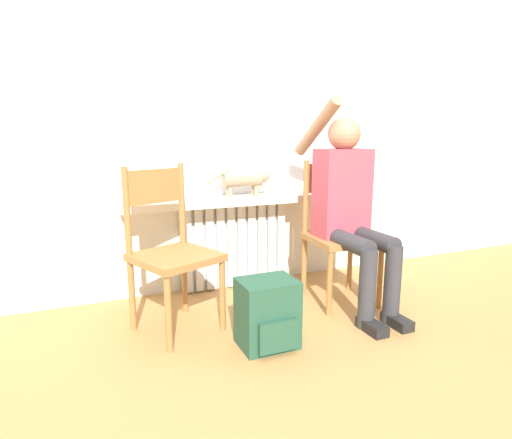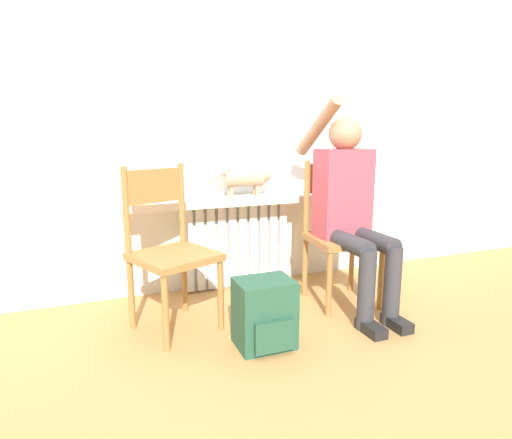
# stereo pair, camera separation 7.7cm
# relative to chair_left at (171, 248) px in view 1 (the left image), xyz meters

# --- Properties ---
(ground_plane) EXTENTS (12.00, 12.00, 0.00)m
(ground_plane) POSITION_rel_chair_left_xyz_m (0.57, -0.64, -0.48)
(ground_plane) COLOR #B27F47
(wall_with_window) EXTENTS (7.00, 0.06, 2.70)m
(wall_with_window) POSITION_rel_chair_left_xyz_m (0.57, 0.59, 0.87)
(wall_with_window) COLOR silver
(wall_with_window) RESTS_ON ground_plane
(radiator) EXTENTS (0.80, 0.08, 0.63)m
(radiator) POSITION_rel_chair_left_xyz_m (0.57, 0.51, -0.16)
(radiator) COLOR silver
(radiator) RESTS_ON ground_plane
(windowsill) EXTENTS (1.61, 0.25, 0.05)m
(windowsill) POSITION_rel_chair_left_xyz_m (0.57, 0.44, 0.18)
(windowsill) COLOR silver
(windowsill) RESTS_ON radiator
(window_glass) EXTENTS (1.54, 0.01, 1.29)m
(window_glass) POSITION_rel_chair_left_xyz_m (0.57, 0.56, 0.85)
(window_glass) COLOR white
(window_glass) RESTS_ON windowsill
(chair_left) EXTENTS (0.54, 0.54, 0.94)m
(chair_left) POSITION_rel_chair_left_xyz_m (0.00, 0.00, 0.00)
(chair_left) COLOR #9E6B38
(chair_left) RESTS_ON ground_plane
(chair_right) EXTENTS (0.44, 0.44, 0.94)m
(chair_right) POSITION_rel_chair_left_xyz_m (1.12, 0.00, 0.00)
(chair_right) COLOR #9E6B38
(chair_right) RESTS_ON ground_plane
(person) EXTENTS (0.36, 0.97, 1.34)m
(person) POSITION_rel_chair_left_xyz_m (1.12, -0.11, 0.21)
(person) COLOR #333338
(person) RESTS_ON ground_plane
(cat) EXTENTS (0.47, 0.10, 0.21)m
(cat) POSITION_rel_chair_left_xyz_m (0.63, 0.43, 0.33)
(cat) COLOR #9E896B
(cat) RESTS_ON windowsill
(backpack) EXTENTS (0.30, 0.26, 0.37)m
(backpack) POSITION_rel_chair_left_xyz_m (0.41, -0.42, -0.30)
(backpack) COLOR #234C38
(backpack) RESTS_ON ground_plane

